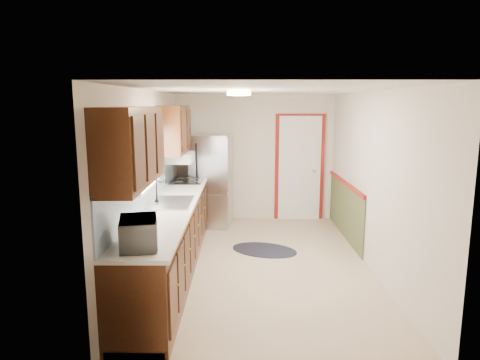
{
  "coord_description": "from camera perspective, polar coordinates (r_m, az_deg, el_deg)",
  "views": [
    {
      "loc": [
        -0.27,
        -5.68,
        2.23
      ],
      "look_at": [
        -0.29,
        0.35,
        1.15
      ],
      "focal_mm": 32.0,
      "sensor_mm": 36.0,
      "label": 1
    }
  ],
  "objects": [
    {
      "name": "rug",
      "position": [
        6.68,
        3.25,
        -9.29
      ],
      "size": [
        1.2,
        1.01,
        0.01
      ],
      "primitive_type": "ellipsoid",
      "rotation": [
        0.0,
        0.0,
        -0.4
      ],
      "color": "black",
      "rests_on": "ground"
    },
    {
      "name": "room_shell",
      "position": [
        5.77,
        2.85,
        -0.12
      ],
      "size": [
        3.2,
        5.2,
        2.52
      ],
      "color": "tan",
      "rests_on": "ground"
    },
    {
      "name": "back_wall_trim",
      "position": [
        8.1,
        9.15,
        0.5
      ],
      "size": [
        1.12,
        2.3,
        2.08
      ],
      "color": "maroon",
      "rests_on": "ground"
    },
    {
      "name": "cooktop",
      "position": [
        7.25,
        -7.12,
        -0.08
      ],
      "size": [
        0.52,
        0.63,
        0.02
      ],
      "primitive_type": "cube",
      "color": "black",
      "rests_on": "kitchen_run"
    },
    {
      "name": "kitchen_run",
      "position": [
        5.65,
        -9.7,
        -4.54
      ],
      "size": [
        0.63,
        4.0,
        2.2
      ],
      "color": "#35190C",
      "rests_on": "ground"
    },
    {
      "name": "microwave",
      "position": [
        4.0,
        -13.37,
        -6.45
      ],
      "size": [
        0.37,
        0.53,
        0.33
      ],
      "primitive_type": "imported",
      "rotation": [
        0.0,
        0.0,
        1.79
      ],
      "color": "white",
      "rests_on": "kitchen_run"
    },
    {
      "name": "ceiling_fixture",
      "position": [
        5.48,
        -0.15,
        11.52
      ],
      "size": [
        0.3,
        0.3,
        0.06
      ],
      "primitive_type": "cylinder",
      "color": "#FFD88C",
      "rests_on": "room_shell"
    },
    {
      "name": "refrigerator",
      "position": [
        7.87,
        -3.84,
        -0.03
      ],
      "size": [
        0.78,
        0.75,
        1.68
      ],
      "rotation": [
        0.0,
        0.0,
        -0.14
      ],
      "color": "#B7B7BC",
      "rests_on": "ground"
    }
  ]
}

